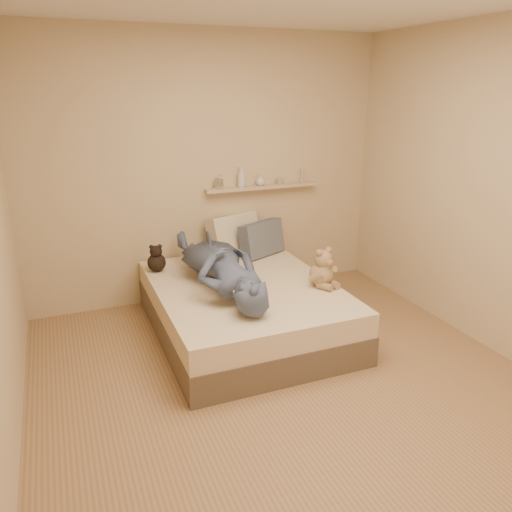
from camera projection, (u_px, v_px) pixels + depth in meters
name	position (u px, v px, depth m)	size (l,w,h in m)	color
room	(294.00, 213.00, 3.23)	(3.80, 3.80, 3.80)	#926F4B
bed	(244.00, 308.00, 4.39)	(1.50, 1.90, 0.45)	brown
game_console	(245.00, 293.00, 3.77)	(0.18, 0.09, 0.06)	#B3B5BA
teddy_bear	(323.00, 270.00, 4.25)	(0.27, 0.28, 0.34)	tan
dark_plush	(156.00, 260.00, 4.59)	(0.17, 0.17, 0.26)	black
pillow_cream	(234.00, 235.00, 5.06)	(0.55, 0.16, 0.40)	#C1B598
pillow_grey	(262.00, 239.00, 5.03)	(0.50, 0.14, 0.34)	slate
person	(221.00, 266.00, 4.23)	(0.57, 1.57, 0.37)	#434C69
wall_shelf	(262.00, 187.00, 5.10)	(1.20, 0.12, 0.03)	tan
shelf_bottles	(250.00, 179.00, 5.02)	(0.98, 0.11, 0.20)	silver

